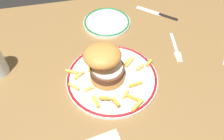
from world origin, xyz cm
name	(u,v)px	position (x,y,z in cm)	size (l,w,h in cm)	color
ground_plane	(125,71)	(0.00, 0.00, -2.00)	(117.65, 84.61, 4.00)	brown
dinner_plate	(112,78)	(-5.35, -4.15, 0.84)	(28.02, 28.02, 1.60)	white
burger	(105,63)	(-7.34, -3.41, 7.38)	(12.17, 12.07, 11.80)	#BB7D37
fries_pile	(113,78)	(-5.30, -5.20, 2.13)	(27.82, 24.79, 2.14)	#EEBB51
side_plate	(107,22)	(-1.42, 22.97, 0.83)	(17.98, 17.98, 1.60)	white
fork	(176,48)	(19.47, 4.75, 0.18)	(3.90, 14.42, 0.36)	silver
knife	(160,14)	(20.87, 24.26, 0.26)	(14.27, 13.28, 0.70)	black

